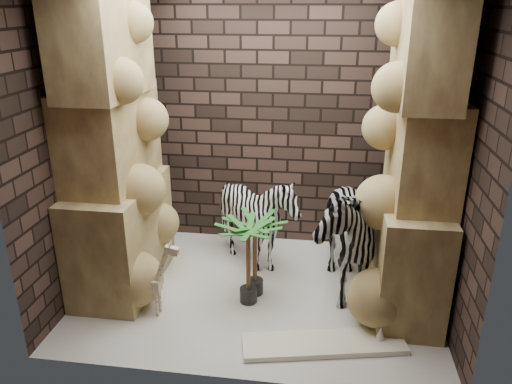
% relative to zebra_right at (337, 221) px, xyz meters
% --- Properties ---
extents(floor, '(3.50, 3.50, 0.00)m').
position_rel_zebra_right_xyz_m(floor, '(-0.76, -0.18, -0.77)').
color(floor, silver).
rests_on(floor, ground).
extents(wall_back, '(3.50, 0.00, 3.50)m').
position_rel_zebra_right_xyz_m(wall_back, '(-0.76, 1.07, 0.73)').
color(wall_back, black).
rests_on(wall_back, ground).
extents(wall_front, '(3.50, 0.00, 3.50)m').
position_rel_zebra_right_xyz_m(wall_front, '(-0.76, -1.43, 0.73)').
color(wall_front, black).
rests_on(wall_front, ground).
extents(wall_left, '(0.00, 3.00, 3.00)m').
position_rel_zebra_right_xyz_m(wall_left, '(-2.51, -0.18, 0.73)').
color(wall_left, black).
rests_on(wall_left, ground).
extents(wall_right, '(0.00, 3.00, 3.00)m').
position_rel_zebra_right_xyz_m(wall_right, '(0.99, -0.18, 0.73)').
color(wall_right, black).
rests_on(wall_right, ground).
extents(rock_pillar_left, '(0.68, 1.30, 3.00)m').
position_rel_zebra_right_xyz_m(rock_pillar_left, '(-2.16, -0.18, 0.73)').
color(rock_pillar_left, '#D7C774').
rests_on(rock_pillar_left, floor).
extents(rock_pillar_right, '(0.58, 1.25, 3.00)m').
position_rel_zebra_right_xyz_m(rock_pillar_right, '(0.66, -0.18, 0.73)').
color(rock_pillar_right, '#D7C774').
rests_on(rock_pillar_right, floor).
extents(zebra_right, '(0.92, 1.40, 1.53)m').
position_rel_zebra_right_xyz_m(zebra_right, '(0.00, 0.00, 0.00)').
color(zebra_right, white).
rests_on(zebra_right, floor).
extents(zebra_left, '(1.00, 1.20, 1.03)m').
position_rel_zebra_right_xyz_m(zebra_left, '(-0.84, 0.38, -0.25)').
color(zebra_left, white).
rests_on(zebra_left, floor).
extents(giraffe_toy, '(0.41, 0.14, 0.79)m').
position_rel_zebra_right_xyz_m(giraffe_toy, '(-1.73, -0.67, -0.37)').
color(giraffe_toy, beige).
rests_on(giraffe_toy, floor).
extents(palm_front, '(0.36, 0.36, 0.84)m').
position_rel_zebra_right_xyz_m(palm_front, '(-0.78, -0.19, -0.35)').
color(palm_front, '#1E601E').
rests_on(palm_front, floor).
extents(palm_back, '(0.36, 0.36, 0.85)m').
position_rel_zebra_right_xyz_m(palm_back, '(-0.82, -0.35, -0.34)').
color(palm_back, '#1E601E').
rests_on(palm_back, floor).
extents(surfboard, '(1.44, 0.63, 0.05)m').
position_rel_zebra_right_xyz_m(surfboard, '(-0.07, -0.93, -0.74)').
color(surfboard, white).
rests_on(surfboard, floor).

